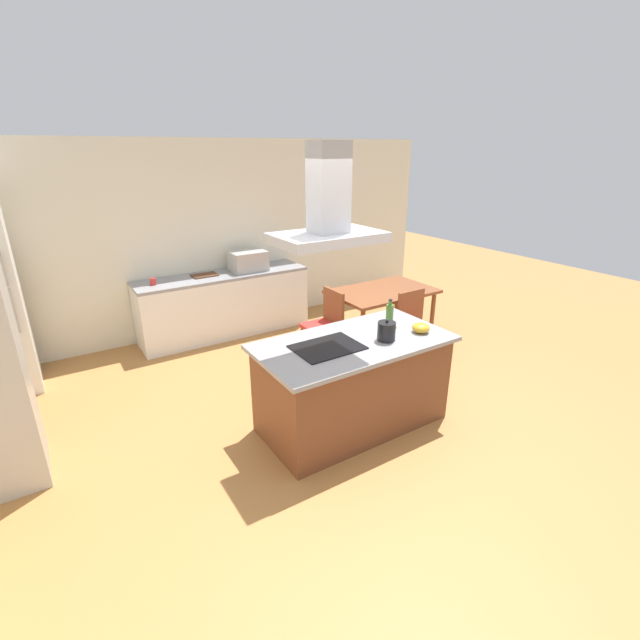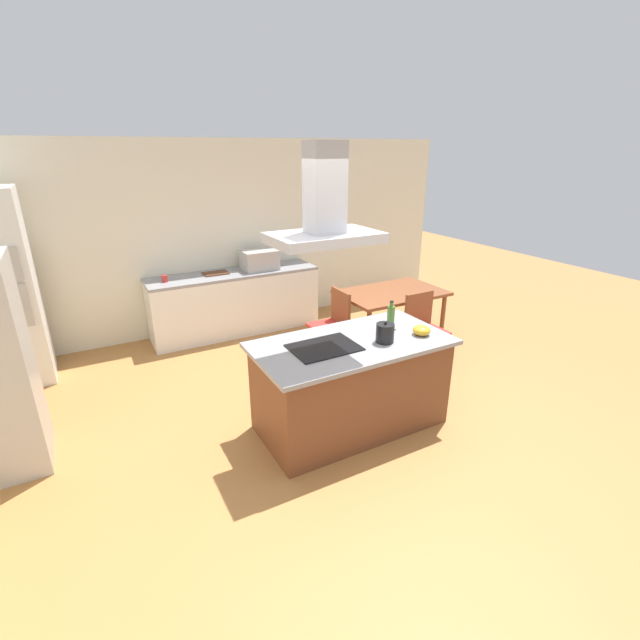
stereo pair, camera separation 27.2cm
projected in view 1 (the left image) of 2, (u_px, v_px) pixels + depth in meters
The scene contains 15 objects.
ground at pixel (281, 365), 5.66m from camera, with size 16.00×16.00×0.00m, color #AD753D.
wall_back at pixel (221, 237), 6.55m from camera, with size 7.20×0.10×2.70m, color silver.
kitchen_island at pixel (353, 383), 4.32m from camera, with size 1.84×0.96×0.90m.
cooktop at pixel (327, 347), 4.01m from camera, with size 0.60×0.44×0.01m, color black.
tea_kettle at pixel (387, 331), 4.14m from camera, with size 0.22×0.17×0.20m.
olive_oil_bottle at pixel (390, 315), 4.47m from camera, with size 0.07×0.07×0.28m.
mixing_bowl at pixel (421, 328), 4.33m from camera, with size 0.17×0.17×0.09m, color gold.
back_counter at pixel (225, 304), 6.50m from camera, with size 2.43×0.62×0.90m.
countertop_microwave at pixel (248, 261), 6.49m from camera, with size 0.50×0.38×0.28m, color #B2AFAA.
coffee_mug_red at pixel (153, 282), 5.83m from camera, with size 0.08×0.08×0.09m, color red.
cutting_board at pixel (204, 275), 6.25m from camera, with size 0.34×0.24×0.02m, color #59331E.
dining_table at pixel (382, 296), 6.16m from camera, with size 1.40×0.90×0.75m.
chair_facing_island at pixel (416, 321), 5.70m from camera, with size 0.42×0.42×0.89m.
chair_at_left_end at pixel (327, 320), 5.76m from camera, with size 0.42×0.42×0.89m.
range_hood at pixel (328, 211), 3.58m from camera, with size 0.90×0.55×0.78m.
Camera 1 is at (-2.33, -3.04, 2.58)m, focal length 25.17 mm.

